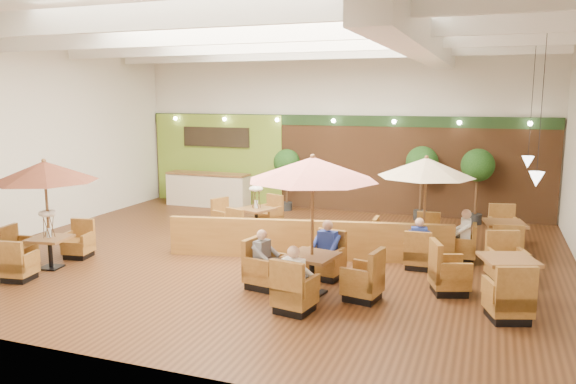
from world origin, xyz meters
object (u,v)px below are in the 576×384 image
at_px(table_4, 490,278).
at_px(topiary_0, 287,165).
at_px(table_1, 312,200).
at_px(table_3, 248,218).
at_px(service_counter, 208,190).
at_px(diner_1, 326,244).
at_px(booth_divider, 308,240).
at_px(topiary_2, 478,168).
at_px(table_5, 504,239).
at_px(diner_0, 295,272).
at_px(table_2, 425,188).
at_px(topiary_1, 422,165).
at_px(table_0, 44,190).
at_px(diner_2, 264,253).
at_px(diner_3, 419,237).
at_px(diner_4, 463,230).

relative_size(table_4, topiary_0, 1.42).
height_order(table_1, table_3, table_1).
height_order(service_counter, diner_1, diner_1).
height_order(service_counter, booth_divider, service_counter).
relative_size(service_counter, topiary_2, 1.30).
bearing_deg(table_4, table_5, 65.58).
relative_size(table_1, diner_0, 3.59).
xyz_separation_m(table_2, topiary_1, (-0.59, 4.28, 0.03)).
distance_m(table_3, table_5, 6.77).
bearing_deg(topiary_1, table_3, -141.53).
xyz_separation_m(table_0, table_1, (6.09, 0.43, 0.09)).
xyz_separation_m(table_2, diner_0, (-1.75, -4.31, -0.95)).
distance_m(topiary_0, topiary_1, 4.47).
height_order(table_0, diner_0, table_0).
bearing_deg(table_5, table_4, -106.26).
height_order(table_0, table_1, table_1).
distance_m(table_1, topiary_2, 8.09).
xyz_separation_m(table_0, diner_0, (6.09, -0.58, -1.03)).
bearing_deg(service_counter, table_0, -89.13).
height_order(booth_divider, diner_2, diner_2).
height_order(diner_3, diner_4, diner_4).
bearing_deg(diner_1, diner_4, -130.19).
xyz_separation_m(booth_divider, diner_0, (0.82, -3.29, 0.28)).
xyz_separation_m(table_0, topiary_2, (8.89, 8.02, -0.07)).
bearing_deg(topiary_2, diner_1, -113.08).
height_order(booth_divider, diner_1, diner_1).
relative_size(table_2, diner_4, 3.11).
bearing_deg(table_2, table_1, -120.00).
bearing_deg(table_3, topiary_1, 61.00).
height_order(table_5, diner_1, diner_1).
bearing_deg(service_counter, table_3, -47.24).
relative_size(booth_divider, table_0, 2.71).
distance_m(booth_divider, table_4, 4.31).
distance_m(service_counter, table_1, 9.73).
xyz_separation_m(service_counter, diner_0, (6.21, -8.39, 0.17)).
height_order(diner_0, diner_4, diner_4).
height_order(table_2, diner_1, table_2).
relative_size(table_3, diner_3, 3.78).
bearing_deg(table_0, table_3, 48.51).
xyz_separation_m(service_counter, table_2, (7.96, -4.08, 1.12)).
height_order(topiary_2, diner_3, topiary_2).
relative_size(table_5, diner_3, 3.97).
bearing_deg(diner_0, table_4, 43.09).
distance_m(table_5, diner_3, 2.65).
relative_size(table_4, diner_1, 3.73).
distance_m(table_0, diner_0, 6.21).
height_order(diner_0, diner_3, diner_0).
height_order(topiary_0, diner_3, topiary_0).
bearing_deg(table_4, diner_2, 172.85).
bearing_deg(table_4, booth_divider, 142.44).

